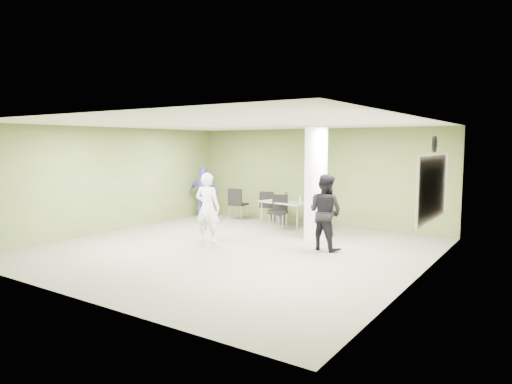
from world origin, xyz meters
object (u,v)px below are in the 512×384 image
Objects in this scene: chair_back_left at (237,201)px; woman_white at (208,208)px; man_blue at (203,193)px; folding_table at (285,204)px; man_black at (325,212)px.

chair_back_left is 3.31m from woman_white.
woman_white is 1.03× the size of man_blue.
woman_white reaches higher than folding_table.
chair_back_left is 0.59× the size of woman_white.
woman_white is at bearing 29.31° from man_black.
folding_table is 0.95× the size of woman_white.
man_black is (2.64, 0.90, 0.01)m from woman_white.
man_blue is (-2.45, 2.74, -0.03)m from woman_white.
folding_table is at bearing 161.17° from man_blue.
woman_white is at bearing 105.20° from chair_back_left.
chair_back_left is at bearing -79.64° from woman_white.
chair_back_left is (-1.78, 0.10, -0.08)m from folding_table.
man_blue is at bearing -61.75° from woman_white.
man_black is at bearing 137.79° from man_blue.
man_blue reaches higher than folding_table.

